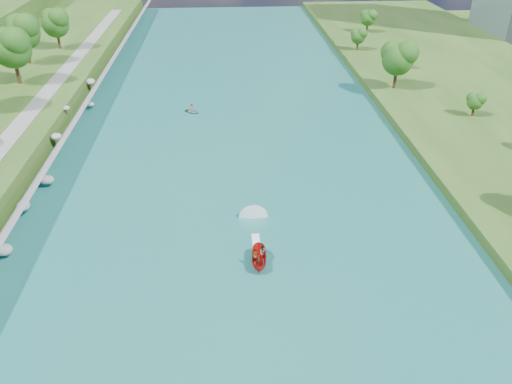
{
  "coord_description": "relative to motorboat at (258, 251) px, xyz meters",
  "views": [
    {
      "loc": [
        -0.9,
        -40.84,
        34.37
      ],
      "look_at": [
        2.64,
        11.85,
        2.5
      ],
      "focal_mm": 35.0,
      "sensor_mm": 36.0,
      "label": 1
    }
  ],
  "objects": [
    {
      "name": "ground",
      "position": [
        -2.2,
        -2.28,
        -0.82
      ],
      "size": [
        260.0,
        260.0,
        0.0
      ],
      "primitive_type": "plane",
      "color": "#2D5119",
      "rests_on": "ground"
    },
    {
      "name": "river_water",
      "position": [
        -2.2,
        17.72,
        -0.77
      ],
      "size": [
        55.0,
        240.0,
        0.1
      ],
      "primitive_type": "cube",
      "color": "#1B6A61",
      "rests_on": "ground"
    },
    {
      "name": "riprap_bank",
      "position": [
        -28.06,
        16.96,
        0.98
      ],
      "size": [
        4.26,
        236.0,
        4.23
      ],
      "color": "slate",
      "rests_on": "ground"
    },
    {
      "name": "motorboat",
      "position": [
        0.0,
        0.0,
        0.0
      ],
      "size": [
        3.6,
        18.97,
        2.22
      ],
      "rotation": [
        0.0,
        0.0,
        3.08
      ],
      "color": "#AC140D",
      "rests_on": "river_water"
    },
    {
      "name": "raft",
      "position": [
        -8.95,
        42.05,
        -0.35
      ],
      "size": [
        3.58,
        3.42,
        1.67
      ],
      "rotation": [
        0.0,
        0.0,
        0.92
      ],
      "color": "gray",
      "rests_on": "river_water"
    }
  ]
}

